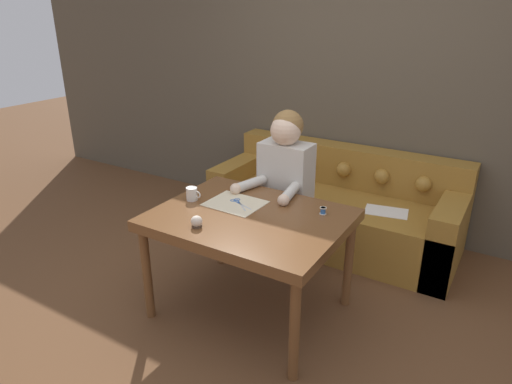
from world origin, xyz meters
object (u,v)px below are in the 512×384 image
(scissors, at_px, (238,203))
(pin_cushion, at_px, (197,222))
(dining_table, at_px, (250,225))
(person, at_px, (285,191))
(mug, at_px, (192,194))
(thread_spool, at_px, (323,211))
(couch, at_px, (335,209))

(scissors, bearing_deg, pin_cushion, -91.98)
(dining_table, bearing_deg, person, 96.87)
(person, relative_size, mug, 11.23)
(scissors, relative_size, thread_spool, 4.61)
(couch, relative_size, mug, 18.62)
(pin_cushion, bearing_deg, person, 83.48)
(scissors, distance_m, pin_cushion, 0.43)
(couch, xyz_separation_m, mug, (-0.55, -1.28, 0.47))
(person, relative_size, scissors, 6.12)
(dining_table, bearing_deg, couch, 86.04)
(couch, relative_size, pin_cushion, 29.43)
(thread_spool, relative_size, pin_cushion, 0.63)
(couch, bearing_deg, mug, -113.33)
(person, bearing_deg, scissors, -100.36)
(couch, height_order, pin_cushion, same)
(couch, relative_size, thread_spool, 46.77)
(scissors, relative_size, pin_cushion, 2.90)
(mug, bearing_deg, thread_spool, 16.58)
(scissors, distance_m, thread_spool, 0.57)
(pin_cushion, bearing_deg, couch, 80.33)
(couch, distance_m, thread_spool, 1.16)
(dining_table, xyz_separation_m, couch, (0.09, 1.28, -0.36))
(person, bearing_deg, pin_cushion, -96.52)
(couch, xyz_separation_m, person, (-0.16, -0.65, 0.36))
(dining_table, xyz_separation_m, mug, (-0.46, 0.00, 0.12))
(dining_table, bearing_deg, pin_cushion, -120.56)
(couch, distance_m, person, 0.77)
(dining_table, xyz_separation_m, scissors, (-0.17, 0.12, 0.08))
(dining_table, relative_size, couch, 0.57)
(scissors, bearing_deg, mug, -157.72)
(dining_table, height_order, person, person)
(couch, bearing_deg, scissors, -102.45)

